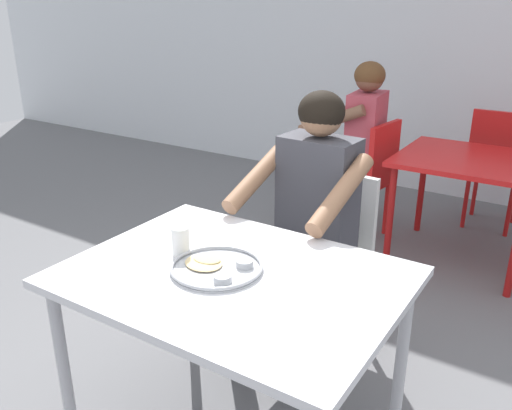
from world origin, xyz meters
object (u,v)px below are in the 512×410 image
at_px(patron_background, 353,135).
at_px(thali_tray, 217,267).
at_px(table_foreground, 234,294).
at_px(chair_foreground, 327,243).
at_px(chair_red_far, 496,162).
at_px(chair_red_left, 367,173).
at_px(drinking_cup, 181,240).
at_px(diner_foreground, 308,208).
at_px(table_background_red, 469,171).

bearing_deg(patron_background, thali_tray, -78.91).
distance_m(table_foreground, chair_foreground, 0.93).
height_order(table_foreground, patron_background, patron_background).
bearing_deg(chair_red_far, patron_background, -142.10).
distance_m(thali_tray, chair_red_left, 2.16).
xyz_separation_m(table_foreground, chair_red_left, (-0.36, 2.11, -0.19)).
relative_size(chair_red_left, chair_red_far, 0.94).
bearing_deg(chair_red_left, table_foreground, -80.44).
distance_m(drinking_cup, diner_foreground, 0.70).
distance_m(thali_tray, chair_red_far, 2.82).
height_order(diner_foreground, table_background_red, diner_foreground).
bearing_deg(drinking_cup, diner_foreground, 76.76).
distance_m(thali_tray, table_background_red, 2.17).
relative_size(diner_foreground, table_background_red, 1.47).
height_order(thali_tray, table_background_red, thali_tray).
height_order(thali_tray, patron_background, patron_background).
xyz_separation_m(chair_foreground, chair_red_left, (-0.28, 1.21, -0.01)).
bearing_deg(table_foreground, thali_tray, -169.20).
xyz_separation_m(table_foreground, thali_tray, (-0.06, -0.01, 0.09)).
height_order(table_background_red, chair_red_far, chair_red_far).
relative_size(drinking_cup, chair_red_far, 0.12).
bearing_deg(drinking_cup, table_foreground, -3.98).
height_order(table_foreground, thali_tray, thali_tray).
bearing_deg(thali_tray, patron_background, 101.09).
bearing_deg(chair_red_left, thali_tray, -82.09).
bearing_deg(table_background_red, thali_tray, -99.90).
distance_m(drinking_cup, patron_background, 2.11).
distance_m(thali_tray, drinking_cup, 0.19).
xyz_separation_m(table_foreground, chair_red_far, (0.37, 2.77, -0.16)).
bearing_deg(diner_foreground, table_background_red, 74.58).
bearing_deg(diner_foreground, chair_foreground, 87.68).
bearing_deg(thali_tray, chair_red_left, 97.91).
relative_size(table_background_red, chair_red_far, 0.95).
relative_size(thali_tray, chair_red_far, 0.35).
bearing_deg(diner_foreground, chair_red_far, 77.75).
xyz_separation_m(chair_foreground, chair_red_far, (0.44, 1.86, 0.03)).
xyz_separation_m(chair_red_left, patron_background, (-0.12, -0.00, 0.25)).
bearing_deg(chair_red_left, chair_red_far, 42.15).
relative_size(table_foreground, chair_red_far, 1.23).
relative_size(drinking_cup, patron_background, 0.08).
bearing_deg(chair_foreground, drinking_cup, -100.69).
xyz_separation_m(table_foreground, diner_foreground, (-0.08, 0.69, 0.07)).
bearing_deg(thali_tray, drinking_cup, 171.06).
distance_m(drinking_cup, chair_red_left, 2.12).
height_order(table_foreground, drinking_cup, drinking_cup).
height_order(chair_foreground, chair_red_left, chair_red_left).
relative_size(thali_tray, chair_red_left, 0.37).
distance_m(drinking_cup, chair_red_far, 2.83).
bearing_deg(diner_foreground, patron_background, 105.53).
bearing_deg(chair_foreground, chair_red_far, 76.66).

